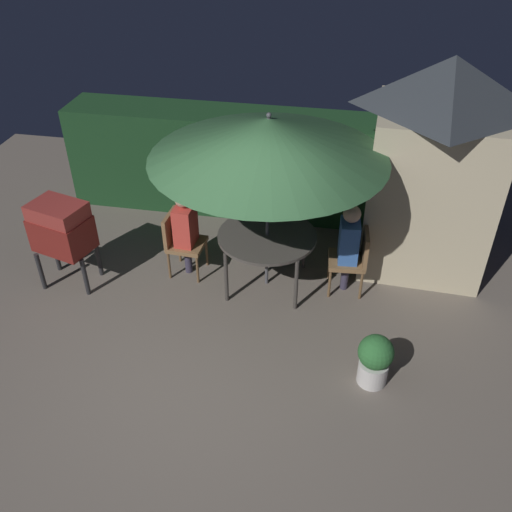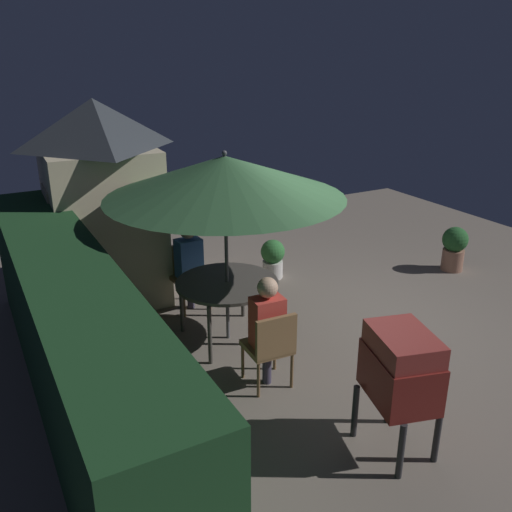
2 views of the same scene
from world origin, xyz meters
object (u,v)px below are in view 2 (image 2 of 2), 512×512
object	(u,v)px
patio_umbrella	(225,177)
potted_plant_by_shed	(454,247)
chair_far_side	(187,272)
garden_shed	(102,201)
chair_near_shed	(271,345)
potted_plant_by_grill	(273,258)
person_in_red	(267,319)
bbq_grill	(401,369)
patio_table	(227,286)
person_in_blue	(189,256)

from	to	relation	value
patio_umbrella	potted_plant_by_shed	distance (m)	4.58
chair_far_side	potted_plant_by_shed	distance (m)	4.43
garden_shed	chair_far_side	bearing A→B (deg)	-135.37
chair_near_shed	potted_plant_by_grill	world-z (taller)	chair_near_shed
potted_plant_by_grill	person_in_red	distance (m)	2.98
bbq_grill	potted_plant_by_shed	distance (m)	4.77
patio_umbrella	potted_plant_by_grill	world-z (taller)	patio_umbrella
potted_plant_by_shed	person_in_red	xyz separation A→B (m)	(-1.36, 4.31, 0.39)
patio_table	chair_near_shed	xyz separation A→B (m)	(-1.18, 0.06, -0.20)
garden_shed	person_in_red	distance (m)	3.29
patio_table	chair_far_side	distance (m)	1.13
garden_shed	potted_plant_by_shed	xyz separation A→B (m)	(-1.73, -5.21, -1.05)
patio_umbrella	patio_table	bearing A→B (deg)	75.96
patio_umbrella	potted_plant_by_shed	world-z (taller)	patio_umbrella
patio_umbrella	chair_near_shed	world-z (taller)	patio_umbrella
chair_near_shed	person_in_blue	bearing A→B (deg)	0.58
patio_umbrella	person_in_blue	xyz separation A→B (m)	(1.03, 0.09, -1.30)
garden_shed	bbq_grill	distance (m)	4.81
patio_umbrella	person_in_blue	distance (m)	1.66
patio_umbrella	garden_shed	bearing A→B (deg)	25.81
chair_near_shed	person_in_blue	xyz separation A→B (m)	(2.21, 0.02, 0.26)
patio_umbrella	potted_plant_by_shed	xyz separation A→B (m)	(0.26, -4.25, -1.69)
bbq_grill	person_in_blue	xyz separation A→B (m)	(3.60, 0.53, -0.06)
patio_umbrella	person_in_red	xyz separation A→B (m)	(-1.10, 0.06, -1.30)
bbq_grill	chair_far_side	xyz separation A→B (m)	(3.68, 0.53, -0.33)
patio_table	bbq_grill	distance (m)	2.61
potted_plant_by_grill	person_in_blue	xyz separation A→B (m)	(-0.39, 1.57, 0.45)
chair_far_side	person_in_red	bearing A→B (deg)	-179.12
chair_far_side	patio_umbrella	bearing A→B (deg)	-175.24
chair_far_side	potted_plant_by_grill	bearing A→B (deg)	-79.00
patio_umbrella	chair_near_shed	bearing A→B (deg)	176.95
patio_table	person_in_blue	distance (m)	1.03
garden_shed	patio_umbrella	xyz separation A→B (m)	(-1.99, -0.96, 0.64)
potted_plant_by_grill	potted_plant_by_shed	bearing A→B (deg)	-112.69
potted_plant_by_shed	potted_plant_by_grill	bearing A→B (deg)	67.31
patio_umbrella	chair_far_side	distance (m)	1.92
person_in_red	potted_plant_by_shed	bearing A→B (deg)	-72.51
patio_table	chair_near_shed	bearing A→B (deg)	176.95
chair_far_side	potted_plant_by_shed	bearing A→B (deg)	-101.08
garden_shed	person_in_blue	size ratio (longest dim) A/B	2.25
patio_umbrella	bbq_grill	distance (m)	2.89
chair_far_side	potted_plant_by_grill	xyz separation A→B (m)	(0.31, -1.58, -0.19)
garden_shed	person_in_blue	distance (m)	1.47
person_in_red	garden_shed	bearing A→B (deg)	16.34
garden_shed	chair_near_shed	xyz separation A→B (m)	(-3.18, -0.90, -0.93)
bbq_grill	potted_plant_by_grill	xyz separation A→B (m)	(3.99, -1.04, -0.51)
garden_shed	patio_table	world-z (taller)	garden_shed
garden_shed	patio_umbrella	size ratio (longest dim) A/B	1.02
patio_table	person_in_red	size ratio (longest dim) A/B	1.00
garden_shed	patio_table	distance (m)	2.33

